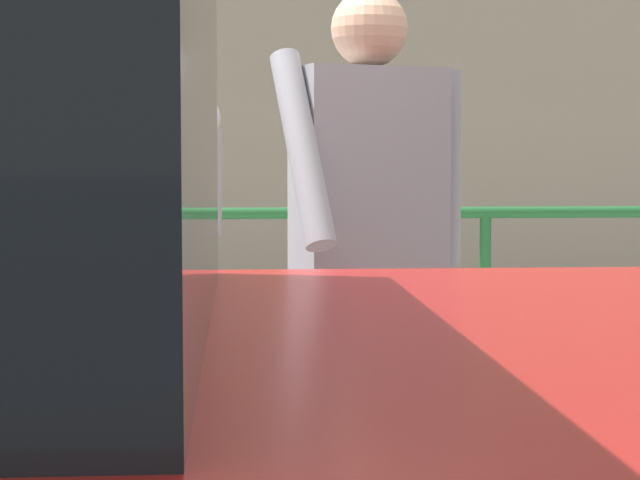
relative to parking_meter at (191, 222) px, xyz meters
The scene contains 4 objects.
parking_meter is the anchor object (origin of this frame).
pedestrian_at_meter 0.57m from the parking_meter, 15.94° to the left, with size 0.63×0.58×1.78m.
background_railing 2.57m from the parking_meter, 96.32° to the left, with size 24.06×0.06×1.01m.
backdrop_wall 4.97m from the parking_meter, 93.27° to the left, with size 32.00×0.50×4.00m, color #ADA38E.
Camera 1 is at (0.41, -2.86, 1.40)m, focal length 64.43 mm.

